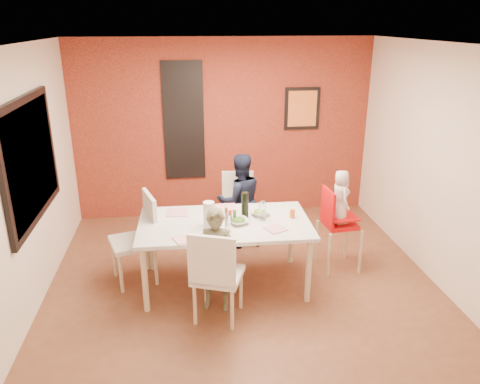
{
  "coord_description": "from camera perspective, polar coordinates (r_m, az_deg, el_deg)",
  "views": [
    {
      "loc": [
        -0.65,
        -4.73,
        2.92
      ],
      "look_at": [
        0.0,
        0.3,
        1.05
      ],
      "focal_mm": 35.0,
      "sensor_mm": 36.0,
      "label": 1
    }
  ],
  "objects": [
    {
      "name": "wall_right",
      "position": [
        5.76,
        23.23,
        2.76
      ],
      "size": [
        0.02,
        4.5,
        2.7
      ],
      "primitive_type": "cube",
      "color": "#F2E1C8",
      "rests_on": "ground"
    },
    {
      "name": "glassblock_strip",
      "position": [
        7.09,
        -6.88,
        8.55
      ],
      "size": [
        0.55,
        0.03,
        1.7
      ],
      "primitive_type": "cube",
      "color": "silver",
      "rests_on": "wall_back"
    },
    {
      "name": "chair_near",
      "position": [
        4.71,
        -3.01,
        -9.73
      ],
      "size": [
        0.61,
        0.61,
        1.02
      ],
      "rotation": [
        0.0,
        0.0,
        2.79
      ],
      "color": "white",
      "rests_on": "ground"
    },
    {
      "name": "chair_left",
      "position": [
        5.56,
        -12.03,
        -4.99
      ],
      "size": [
        0.61,
        0.61,
        1.06
      ],
      "rotation": [
        0.0,
        0.0,
        5.01
      ],
      "color": "silver",
      "rests_on": "ground"
    },
    {
      "name": "chair_far",
      "position": [
        6.53,
        -0.24,
        -1.24
      ],
      "size": [
        0.47,
        0.47,
        0.94
      ],
      "rotation": [
        0.0,
        0.0,
        -0.07
      ],
      "color": "white",
      "rests_on": "ground"
    },
    {
      "name": "wall_front",
      "position": [
        3.0,
        6.33,
        -11.43
      ],
      "size": [
        4.5,
        0.02,
        2.7
      ],
      "primitive_type": "cube",
      "color": "#F2E1C8",
      "rests_on": "ground"
    },
    {
      "name": "child_near",
      "position": [
        4.92,
        -2.87,
        -8.3
      ],
      "size": [
        0.48,
        0.38,
        1.14
      ],
      "primitive_type": "imported",
      "rotation": [
        0.0,
        0.0,
        -0.28
      ],
      "color": "brown",
      "rests_on": "ground"
    },
    {
      "name": "ceiling",
      "position": [
        4.78,
        0.48,
        17.6
      ],
      "size": [
        4.5,
        4.5,
        0.02
      ],
      "primitive_type": "cube",
      "color": "white",
      "rests_on": "wall_back"
    },
    {
      "name": "plate_near_left",
      "position": [
        4.86,
        -6.84,
        -5.75
      ],
      "size": [
        0.26,
        0.26,
        0.01
      ],
      "primitive_type": "cube",
      "rotation": [
        0.0,
        0.0,
        0.38
      ],
      "color": "white",
      "rests_on": "dining_table"
    },
    {
      "name": "ground",
      "position": [
        5.6,
        0.4,
        -11.21
      ],
      "size": [
        4.5,
        4.5,
        0.0
      ],
      "primitive_type": "plane",
      "color": "brown",
      "rests_on": "ground"
    },
    {
      "name": "salad_bowl_a",
      "position": [
        5.19,
        -0.17,
        -3.59
      ],
      "size": [
        0.28,
        0.28,
        0.05
      ],
      "primitive_type": "imported",
      "rotation": [
        0.0,
        0.0,
        0.36
      ],
      "color": "white",
      "rests_on": "dining_table"
    },
    {
      "name": "plate_far_left",
      "position": [
        5.52,
        -7.72,
        -2.5
      ],
      "size": [
        0.24,
        0.24,
        0.01
      ],
      "primitive_type": "cube",
      "rotation": [
        0.0,
        0.0,
        -0.03
      ],
      "color": "white",
      "rests_on": "dining_table"
    },
    {
      "name": "wine_bottle",
      "position": [
        5.28,
        0.61,
        -1.65
      ],
      "size": [
        0.08,
        0.08,
        0.31
      ],
      "primitive_type": "cylinder",
      "color": "black",
      "rests_on": "dining_table"
    },
    {
      "name": "child_far",
      "position": [
        6.26,
        -0.02,
        -1.03
      ],
      "size": [
        0.7,
        0.58,
        1.29
      ],
      "primitive_type": "imported",
      "rotation": [
        0.0,
        0.0,
        3.29
      ],
      "color": "#161C31",
      "rests_on": "ground"
    },
    {
      "name": "picture_window_frame",
      "position": [
        5.35,
        -24.2,
        3.61
      ],
      "size": [
        0.05,
        1.7,
        1.3
      ],
      "primitive_type": "cube",
      "color": "black",
      "rests_on": "wall_left"
    },
    {
      "name": "wine_glass_a",
      "position": [
        4.98,
        -1.5,
        -3.79
      ],
      "size": [
        0.07,
        0.07,
        0.19
      ],
      "primitive_type": "cylinder",
      "color": "silver",
      "rests_on": "dining_table"
    },
    {
      "name": "wall_back",
      "position": [
        7.18,
        -2.0,
        7.62
      ],
      "size": [
        4.5,
        0.02,
        2.7
      ],
      "primitive_type": "cube",
      "color": "#F2E1C8",
      "rests_on": "ground"
    },
    {
      "name": "picture_window_pane",
      "position": [
        5.35,
        -24.04,
        3.62
      ],
      "size": [
        0.02,
        1.55,
        1.15
      ],
      "primitive_type": "cube",
      "color": "black",
      "rests_on": "wall_left"
    },
    {
      "name": "wall_left",
      "position": [
        5.23,
        -24.78,
        0.86
      ],
      "size": [
        0.02,
        4.5,
        2.7
      ],
      "primitive_type": "cube",
      "color": "#F2E1C8",
      "rests_on": "ground"
    },
    {
      "name": "plate_far_mid",
      "position": [
        5.62,
        -1.75,
        -1.9
      ],
      "size": [
        0.25,
        0.25,
        0.01
      ],
      "primitive_type": "cube",
      "rotation": [
        0.0,
        0.0,
        0.02
      ],
      "color": "white",
      "rests_on": "dining_table"
    },
    {
      "name": "dining_table",
      "position": [
        5.27,
        -1.89,
        -4.38
      ],
      "size": [
        1.94,
        1.11,
        0.8
      ],
      "rotation": [
        0.0,
        0.0,
        -0.02
      ],
      "color": "silver",
      "rests_on": "ground"
    },
    {
      "name": "condiment_brown",
      "position": [
        5.3,
        -1.69,
        -2.59
      ],
      "size": [
        0.03,
        0.03,
        0.13
      ],
      "primitive_type": "cylinder",
      "color": "brown",
      "rests_on": "dining_table"
    },
    {
      "name": "condiment_red",
      "position": [
        5.19,
        -1.21,
        -3.01
      ],
      "size": [
        0.04,
        0.04,
        0.15
      ],
      "primitive_type": "cylinder",
      "color": "red",
      "rests_on": "dining_table"
    },
    {
      "name": "wine_glass_b",
      "position": [
        5.25,
        2.75,
        -2.34
      ],
      "size": [
        0.08,
        0.08,
        0.22
      ],
      "primitive_type": "cylinder",
      "color": "white",
      "rests_on": "dining_table"
    },
    {
      "name": "paper_towel_roll",
      "position": [
        5.11,
        -3.81,
        -2.68
      ],
      "size": [
        0.12,
        0.12,
        0.28
      ],
      "primitive_type": "cylinder",
      "color": "silver",
      "rests_on": "dining_table"
    },
    {
      "name": "plate_near_right",
      "position": [
        5.07,
        4.39,
        -4.5
      ],
      "size": [
        0.27,
        0.27,
        0.01
      ],
      "primitive_type": "cube",
      "rotation": [
        0.0,
        0.0,
        0.42
      ],
      "color": "silver",
      "rests_on": "dining_table"
    },
    {
      "name": "sippy_cup",
      "position": [
        5.36,
        6.39,
        -2.64
      ],
      "size": [
        0.06,
        0.06,
        0.1
      ],
      "primitive_type": "cylinder",
      "color": "#CE5616",
      "rests_on": "dining_table"
    },
    {
      "name": "glassblock_surround",
      "position": [
        7.08,
        -6.88,
        8.55
      ],
      "size": [
        0.6,
        0.03,
        1.76
      ],
      "primitive_type": "cube",
      "color": "black",
      "rests_on": "wall_back"
    },
    {
      "name": "brick_accent_wall",
      "position": [
        7.16,
        -1.98,
        7.58
      ],
      "size": [
        4.5,
        0.02,
        2.7
      ],
      "primitive_type": "cube",
      "color": "maroon",
      "rests_on": "ground"
    },
    {
      "name": "salad_bowl_b",
      "position": [
        5.42,
        2.46,
        -2.55
      ],
      "size": [
        0.23,
        0.23,
        0.05
      ],
      "primitive_type": "imported",
      "rotation": [
        0.0,
        0.0,
        0.07
      ],
      "color": "silver",
      "rests_on": "dining_table"
    },
    {
      "name": "toddler",
      "position": [
        5.69,
        12.13,
        -0.56
      ],
      "size": [
        0.24,
        0.34,
        0.65
      ],
      "primitive_type": "imported",
      "rotation": [
        0.0,
        0.0,
        1.69
      ],
      "color": "beige",
      "rests_on": "high_chair"
    },
    {
      "name": "art_print_canvas",
      "position": [
        7.28,
        7.61,
        10.03
      ],
      "size": [
        0.44,
        0.01,
        0.54
      ],
      "primitive_type": "cube",
      "color": "orange",
      "rests_on": "wall_back"
    },
    {
      "name": "condiment_green",
      "position": [
        5.21,
        -0.67,
        -2.94
      ],
      "size": [
        0.04,
        0.04,
        0.14
      ],
      "primitive_type": "cylinder",
      "color": "#2F6F25",
      "rests_on": "dining_table"
    },
    {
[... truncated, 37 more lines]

